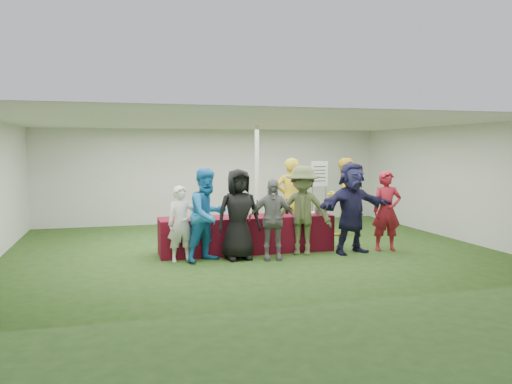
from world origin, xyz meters
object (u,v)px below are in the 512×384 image
object	(u,v)px
wine_list_sign	(319,178)
customer_6	(387,211)
customer_1	(208,215)
customer_4	(303,210)
customer_2	(238,214)
customer_3	(272,219)
staff_back	(344,197)
staff_pourer	(291,199)
serving_table	(247,234)
dump_bucket	(321,211)
customer_0	(181,224)
customer_5	(352,208)

from	to	relation	value
wine_list_sign	customer_6	bearing A→B (deg)	-89.74
customer_1	customer_4	size ratio (longest dim) A/B	0.99
customer_2	customer_1	bearing A→B (deg)	175.70
customer_4	customer_3	bearing A→B (deg)	-136.03
wine_list_sign	customer_3	xyz separation A→B (m)	(-2.56, -3.79, -0.53)
staff_back	customer_1	size ratio (longest dim) A/B	1.08
staff_pourer	staff_back	bearing A→B (deg)	-156.06
staff_back	customer_2	size ratio (longest dim) A/B	1.09
serving_table	dump_bucket	distance (m)	1.64
staff_back	dump_bucket	bearing A→B (deg)	37.72
staff_back	staff_pourer	bearing A→B (deg)	-3.81
staff_pourer	customer_0	size ratio (longest dim) A/B	1.34
serving_table	customer_3	size ratio (longest dim) A/B	2.29
customer_5	customer_6	bearing A→B (deg)	-9.06
customer_5	wine_list_sign	bearing A→B (deg)	65.63
customer_2	customer_6	size ratio (longest dim) A/B	1.05
customer_3	customer_1	bearing A→B (deg)	-176.09
dump_bucket	customer_5	world-z (taller)	customer_5
dump_bucket	staff_pourer	world-z (taller)	staff_pourer
customer_2	customer_5	xyz separation A→B (m)	(2.37, -0.06, 0.06)
customer_3	staff_back	bearing A→B (deg)	52.69
serving_table	dump_bucket	bearing A→B (deg)	-8.02
staff_pourer	customer_6	distance (m)	2.31
staff_back	customer_6	size ratio (longest dim) A/B	1.14
customer_2	dump_bucket	bearing A→B (deg)	7.49
customer_0	customer_3	xyz separation A→B (m)	(1.72, -0.31, 0.06)
staff_pourer	staff_back	xyz separation A→B (m)	(1.48, 0.25, -0.01)
customer_3	customer_5	world-z (taller)	customer_5
dump_bucket	staff_back	distance (m)	2.01
staff_pourer	customer_1	world-z (taller)	staff_pourer
dump_bucket	customer_6	size ratio (longest dim) A/B	0.16
staff_back	customer_2	world-z (taller)	staff_back
staff_pourer	customer_5	size ratio (longest dim) A/B	1.02
customer_1	customer_3	bearing A→B (deg)	-39.25
wine_list_sign	customer_4	distance (m)	3.99
customer_0	customer_5	size ratio (longest dim) A/B	0.77
staff_back	customer_6	bearing A→B (deg)	78.29
staff_pourer	customer_5	bearing A→B (deg)	126.15
staff_pourer	customer_4	xyz separation A→B (m)	(-0.32, -1.63, -0.06)
customer_2	customer_6	xyz separation A→B (m)	(3.20, -0.02, -0.04)
customer_2	customer_4	xyz separation A→B (m)	(1.35, 0.09, 0.02)
customer_3	dump_bucket	bearing A→B (deg)	37.17
wine_list_sign	customer_4	world-z (taller)	customer_4
staff_pourer	customer_3	world-z (taller)	staff_pourer
staff_back	customer_4	world-z (taller)	staff_back
staff_back	customer_5	size ratio (longest dim) A/B	1.02
customer_2	customer_3	xyz separation A→B (m)	(0.62, -0.18, -0.10)
customer_2	customer_3	world-z (taller)	customer_2
customer_3	customer_5	xyz separation A→B (m)	(1.75, 0.13, 0.16)
dump_bucket	customer_3	bearing A→B (deg)	-155.19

